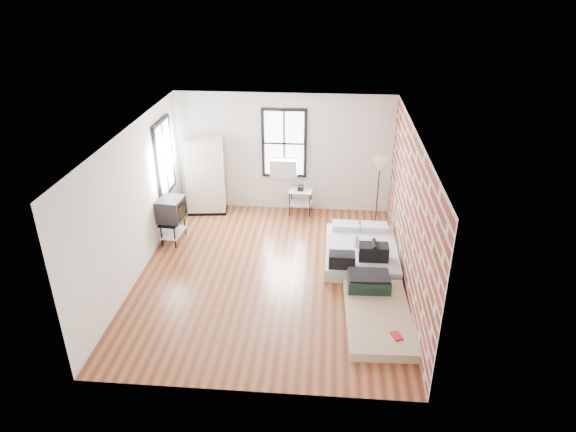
# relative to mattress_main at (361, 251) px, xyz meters

# --- Properties ---
(ground) EXTENTS (6.00, 6.00, 0.00)m
(ground) POSITION_rel_mattress_main_xyz_m (-1.74, -0.75, -0.17)
(ground) COLOR #592817
(ground) RESTS_ON ground
(room_shell) EXTENTS (5.02, 6.02, 2.80)m
(room_shell) POSITION_rel_mattress_main_xyz_m (-1.51, -0.39, 1.57)
(room_shell) COLOR silver
(room_shell) RESTS_ON ground
(mattress_main) EXTENTS (1.42, 1.93, 0.62)m
(mattress_main) POSITION_rel_mattress_main_xyz_m (0.00, 0.00, 0.00)
(mattress_main) COLOR silver
(mattress_main) RESTS_ON ground
(mattress_bare) EXTENTS (1.13, 2.06, 0.44)m
(mattress_bare) POSITION_rel_mattress_main_xyz_m (0.17, -1.84, -0.04)
(mattress_bare) COLOR tan
(mattress_bare) RESTS_ON ground
(wardrobe) EXTENTS (0.96, 0.62, 1.80)m
(wardrobe) POSITION_rel_mattress_main_xyz_m (-3.57, 1.90, 0.73)
(wardrobe) COLOR black
(wardrobe) RESTS_ON ground
(side_table) EXTENTS (0.56, 0.46, 0.71)m
(side_table) POSITION_rel_mattress_main_xyz_m (-1.34, 1.97, 0.31)
(side_table) COLOR black
(side_table) RESTS_ON ground
(floor_lamp) EXTENTS (0.34, 0.34, 1.58)m
(floor_lamp) POSITION_rel_mattress_main_xyz_m (0.41, 1.59, 1.18)
(floor_lamp) COLOR black
(floor_lamp) RESTS_ON ground
(tv_stand) EXTENTS (0.54, 0.73, 0.98)m
(tv_stand) POSITION_rel_mattress_main_xyz_m (-3.96, 0.41, 0.53)
(tv_stand) COLOR black
(tv_stand) RESTS_ON ground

